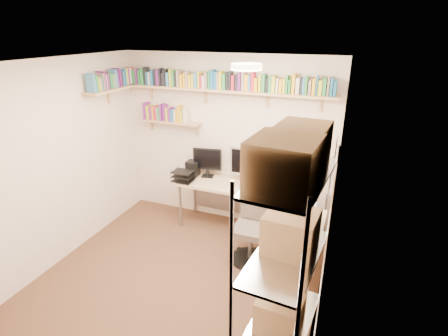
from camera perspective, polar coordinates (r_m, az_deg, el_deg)
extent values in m
plane|color=#4C3720|center=(4.52, -6.78, -16.63)|extent=(3.20, 3.20, 0.00)
cube|color=beige|center=(5.15, 0.32, 4.31)|extent=(3.20, 0.04, 2.50)
cube|color=beige|center=(4.81, -24.62, 0.96)|extent=(0.04, 3.00, 2.50)
cube|color=beige|center=(3.46, 16.56, -5.76)|extent=(0.04, 3.00, 2.50)
cube|color=beige|center=(2.82, -22.50, -13.38)|extent=(3.20, 0.04, 2.50)
cube|color=white|center=(3.56, -8.62, 16.76)|extent=(3.20, 3.00, 0.04)
cube|color=silver|center=(3.85, 17.69, 1.83)|extent=(0.01, 0.30, 0.42)
cube|color=white|center=(3.50, 17.07, -1.01)|extent=(0.01, 0.28, 0.38)
cylinder|color=#FFEAC6|center=(3.47, 3.68, 16.16)|extent=(0.30, 0.30, 0.06)
cube|color=tan|center=(4.86, -0.19, 12.58)|extent=(3.05, 0.25, 0.03)
cube|color=tan|center=(5.22, -17.61, 12.25)|extent=(0.25, 1.00, 0.03)
cube|color=tan|center=(5.35, -8.68, 7.50)|extent=(0.95, 0.20, 0.02)
cube|color=tan|center=(5.47, -12.02, 12.42)|extent=(0.03, 0.20, 0.20)
cube|color=tan|center=(5.04, -3.17, 12.09)|extent=(0.03, 0.20, 0.20)
cube|color=tan|center=(4.75, 7.00, 11.36)|extent=(0.03, 0.20, 0.20)
cube|color=tan|center=(4.63, 15.54, 10.47)|extent=(0.03, 0.20, 0.20)
cube|color=gold|center=(5.54, -14.88, 14.16)|extent=(0.04, 0.14, 0.19)
cube|color=#2A803E|center=(5.51, -14.48, 14.21)|extent=(0.03, 0.14, 0.20)
cube|color=#2A803E|center=(5.48, -14.09, 14.27)|extent=(0.03, 0.14, 0.21)
cube|color=#681E71|center=(5.46, -13.77, 14.33)|extent=(0.03, 0.14, 0.22)
cube|color=#2A803E|center=(5.44, -13.38, 14.27)|extent=(0.03, 0.14, 0.21)
cube|color=#2A803E|center=(5.41, -12.96, 14.45)|extent=(0.04, 0.14, 0.24)
cube|color=black|center=(5.39, -12.54, 14.49)|extent=(0.04, 0.11, 0.25)
cube|color=#1A5B8B|center=(5.37, -12.14, 14.14)|extent=(0.02, 0.15, 0.18)
cube|color=beige|center=(5.35, -11.83, 14.15)|extent=(0.02, 0.14, 0.18)
cube|color=#1A5B8B|center=(5.32, -11.43, 14.30)|extent=(0.04, 0.12, 0.21)
cube|color=black|center=(5.30, -10.97, 14.35)|extent=(0.03, 0.12, 0.22)
cube|color=#681E71|center=(5.28, -10.56, 14.34)|extent=(0.04, 0.12, 0.22)
cube|color=black|center=(5.25, -10.19, 14.45)|extent=(0.03, 0.14, 0.24)
cube|color=black|center=(5.24, -9.79, 14.09)|extent=(0.03, 0.11, 0.18)
cube|color=black|center=(5.22, -9.46, 14.38)|extent=(0.03, 0.14, 0.23)
cube|color=teal|center=(5.20, -8.98, 14.16)|extent=(0.04, 0.13, 0.19)
cube|color=gold|center=(5.17, -8.50, 14.39)|extent=(0.04, 0.11, 0.23)
cube|color=#2A803E|center=(5.15, -8.03, 14.31)|extent=(0.03, 0.14, 0.22)
cube|color=black|center=(5.13, -7.65, 14.12)|extent=(0.03, 0.13, 0.19)
cube|color=gray|center=(5.11, -7.24, 14.33)|extent=(0.03, 0.15, 0.23)
cube|color=gold|center=(5.09, -6.72, 14.01)|extent=(0.04, 0.14, 0.17)
cube|color=gold|center=(5.07, -6.27, 14.11)|extent=(0.02, 0.13, 0.19)
cube|color=gray|center=(5.05, -5.89, 14.25)|extent=(0.04, 0.12, 0.22)
cube|color=gold|center=(5.03, -5.41, 13.99)|extent=(0.04, 0.12, 0.17)
cube|color=gold|center=(5.01, -4.89, 14.05)|extent=(0.03, 0.13, 0.19)
cube|color=teal|center=(4.99, -4.40, 14.08)|extent=(0.04, 0.14, 0.20)
cube|color=gold|center=(4.97, -3.95, 14.21)|extent=(0.02, 0.13, 0.22)
cube|color=red|center=(4.96, -3.62, 13.91)|extent=(0.02, 0.12, 0.17)
cube|color=beige|center=(4.95, -3.20, 13.90)|extent=(0.03, 0.13, 0.17)
cube|color=gray|center=(4.93, -2.73, 14.15)|extent=(0.03, 0.14, 0.22)
cube|color=#2A803E|center=(4.91, -2.26, 14.23)|extent=(0.02, 0.13, 0.23)
cube|color=#1A5B8B|center=(4.89, -1.77, 14.29)|extent=(0.04, 0.14, 0.25)
cube|color=#1A5B8B|center=(4.87, -1.24, 14.14)|extent=(0.04, 0.12, 0.23)
cube|color=gray|center=(4.86, -0.82, 14.09)|extent=(0.02, 0.14, 0.22)
cube|color=gold|center=(4.85, -0.43, 14.14)|extent=(0.04, 0.12, 0.23)
cube|color=#2A803E|center=(4.83, 0.17, 13.95)|extent=(0.04, 0.12, 0.21)
cube|color=black|center=(4.81, 0.72, 14.09)|extent=(0.03, 0.13, 0.24)
cube|color=black|center=(4.80, 1.12, 14.08)|extent=(0.03, 0.12, 0.24)
cube|color=red|center=(4.79, 1.65, 13.79)|extent=(0.03, 0.14, 0.19)
cube|color=black|center=(4.77, 2.21, 13.81)|extent=(0.04, 0.13, 0.20)
cube|color=#681E71|center=(4.75, 2.71, 13.92)|extent=(0.03, 0.15, 0.23)
cube|color=gray|center=(4.74, 3.29, 14.01)|extent=(0.04, 0.14, 0.25)
cube|color=gold|center=(4.73, 3.83, 13.73)|extent=(0.04, 0.13, 0.21)
cube|color=teal|center=(4.72, 4.31, 13.65)|extent=(0.03, 0.13, 0.20)
cube|color=red|center=(4.70, 4.80, 13.86)|extent=(0.04, 0.11, 0.24)
cube|color=gold|center=(4.69, 5.34, 13.41)|extent=(0.04, 0.12, 0.17)
cube|color=gold|center=(4.68, 5.98, 13.58)|extent=(0.03, 0.12, 0.21)
cube|color=#2A803E|center=(4.66, 6.59, 13.64)|extent=(0.04, 0.13, 0.22)
cube|color=black|center=(4.65, 7.19, 13.33)|extent=(0.03, 0.15, 0.18)
cube|color=#2A803E|center=(4.64, 7.68, 13.44)|extent=(0.04, 0.15, 0.21)
cube|color=gold|center=(4.63, 8.22, 13.41)|extent=(0.04, 0.14, 0.21)
cube|color=beige|center=(4.62, 8.80, 13.22)|extent=(0.03, 0.14, 0.19)
cube|color=gold|center=(4.62, 9.32, 13.11)|extent=(0.04, 0.14, 0.18)
cube|color=gold|center=(4.61, 9.87, 13.11)|extent=(0.03, 0.13, 0.18)
cube|color=#2A803E|center=(4.60, 10.33, 13.27)|extent=(0.02, 0.14, 0.22)
cube|color=#2A803E|center=(4.59, 10.73, 12.98)|extent=(0.03, 0.12, 0.17)
cube|color=gold|center=(4.58, 11.36, 13.34)|extent=(0.04, 0.14, 0.24)
cube|color=beige|center=(4.58, 12.01, 12.98)|extent=(0.04, 0.13, 0.20)
cube|color=black|center=(4.57, 12.53, 12.96)|extent=(0.03, 0.14, 0.20)
cube|color=teal|center=(4.56, 12.93, 12.96)|extent=(0.03, 0.12, 0.21)
cube|color=#2A803E|center=(4.56, 13.35, 12.98)|extent=(0.03, 0.15, 0.22)
cube|color=gray|center=(4.56, 13.89, 12.68)|extent=(0.03, 0.13, 0.18)
cube|color=gold|center=(4.55, 14.51, 12.76)|extent=(0.04, 0.14, 0.20)
cube|color=#1A5B8B|center=(4.54, 14.97, 12.90)|extent=(0.02, 0.11, 0.23)
cube|color=gold|center=(4.54, 15.48, 12.52)|extent=(0.04, 0.13, 0.18)
cube|color=#2A803E|center=(4.53, 16.14, 12.65)|extent=(0.04, 0.13, 0.21)
cube|color=gray|center=(4.53, 16.72, 12.68)|extent=(0.02, 0.11, 0.23)
cube|color=#1A5B8B|center=(4.53, 17.19, 12.55)|extent=(0.03, 0.13, 0.22)
cube|color=#1A5B8B|center=(4.53, 17.70, 12.31)|extent=(0.03, 0.15, 0.19)
cube|color=teal|center=(4.88, -20.94, 12.85)|extent=(0.13, 0.04, 0.24)
cube|color=#2A803E|center=(4.92, -20.49, 12.76)|extent=(0.12, 0.04, 0.21)
cube|color=gold|center=(4.96, -20.12, 12.69)|extent=(0.12, 0.04, 0.18)
cube|color=teal|center=(4.99, -19.81, 12.80)|extent=(0.12, 0.02, 0.18)
cube|color=gray|center=(5.01, -19.59, 13.13)|extent=(0.14, 0.02, 0.22)
cube|color=#681E71|center=(5.03, -19.40, 13.30)|extent=(0.14, 0.02, 0.24)
cube|color=gray|center=(5.07, -19.07, 13.11)|extent=(0.11, 0.03, 0.20)
cube|color=#681E71|center=(5.10, -18.79, 13.28)|extent=(0.11, 0.02, 0.21)
cube|color=#2A803E|center=(5.12, -18.55, 13.37)|extent=(0.14, 0.03, 0.22)
cube|color=#2A803E|center=(5.16, -18.22, 13.30)|extent=(0.14, 0.04, 0.19)
cube|color=gray|center=(5.19, -17.89, 13.40)|extent=(0.11, 0.04, 0.19)
cube|color=teal|center=(5.23, -17.62, 13.78)|extent=(0.12, 0.04, 0.24)
cube|color=#681E71|center=(5.26, -17.29, 13.64)|extent=(0.11, 0.03, 0.20)
cube|color=#681E71|center=(5.30, -17.02, 13.97)|extent=(0.12, 0.03, 0.25)
cube|color=black|center=(5.32, -16.76, 13.79)|extent=(0.12, 0.02, 0.21)
cube|color=teal|center=(5.35, -16.55, 13.86)|extent=(0.12, 0.02, 0.21)
cube|color=#1A5B8B|center=(5.38, -16.33, 14.04)|extent=(0.13, 0.04, 0.23)
cube|color=gold|center=(5.42, -16.02, 14.12)|extent=(0.12, 0.04, 0.23)
cube|color=#681E71|center=(5.45, -15.73, 14.15)|extent=(0.11, 0.03, 0.22)
cube|color=beige|center=(5.49, -15.47, 14.28)|extent=(0.13, 0.04, 0.23)
cube|color=red|center=(5.52, -15.19, 14.37)|extent=(0.13, 0.04, 0.24)
cube|color=#681E71|center=(5.53, -12.51, 9.15)|extent=(0.04, 0.15, 0.25)
cube|color=gold|center=(5.50, -12.07, 8.93)|extent=(0.04, 0.14, 0.21)
cube|color=#681E71|center=(5.48, -11.64, 8.85)|extent=(0.04, 0.12, 0.20)
cube|color=gold|center=(5.46, -11.28, 8.87)|extent=(0.02, 0.13, 0.21)
cube|color=red|center=(5.44, -10.95, 8.87)|extent=(0.03, 0.13, 0.21)
cube|color=gray|center=(5.42, -10.65, 8.78)|extent=(0.03, 0.12, 0.19)
cube|color=#2A803E|center=(5.40, -10.33, 8.83)|extent=(0.04, 0.13, 0.21)
cube|color=#681E71|center=(5.38, -10.00, 9.00)|extent=(0.03, 0.14, 0.25)
cube|color=#681E71|center=(5.36, -9.54, 8.93)|extent=(0.04, 0.11, 0.24)
cube|color=gold|center=(5.34, -9.08, 8.68)|extent=(0.03, 0.13, 0.20)
cube|color=#681E71|center=(5.32, -8.66, 8.68)|extent=(0.04, 0.14, 0.20)
cube|color=#1A5B8B|center=(5.30, -8.24, 8.51)|extent=(0.04, 0.13, 0.18)
cube|color=beige|center=(5.28, -7.86, 8.50)|extent=(0.03, 0.11, 0.18)
cube|color=gold|center=(5.26, -7.52, 8.52)|extent=(0.02, 0.12, 0.19)
cube|color=gold|center=(5.24, -7.18, 8.80)|extent=(0.03, 0.13, 0.25)
cube|color=gold|center=(5.22, -6.74, 8.44)|extent=(0.03, 0.14, 0.18)
cube|color=beige|center=(5.20, -6.27, 8.59)|extent=(0.04, 0.12, 0.22)
cube|color=#CEB486|center=(4.99, 2.93, -3.07)|extent=(1.85, 0.58, 0.04)
cube|color=#CEB486|center=(4.00, 11.40, -10.35)|extent=(0.58, 1.26, 0.04)
cylinder|color=gray|center=(5.27, -7.12, -6.20)|extent=(0.04, 0.04, 0.68)
cylinder|color=gray|center=(5.65, -4.83, -4.06)|extent=(0.04, 0.04, 0.68)
cylinder|color=gray|center=(5.18, 16.17, -7.47)|extent=(0.04, 0.04, 0.68)
cylinder|color=gray|center=(3.78, 5.45, -18.84)|extent=(0.04, 0.04, 0.68)
cylinder|color=gray|center=(3.72, 13.14, -20.23)|extent=(0.04, 0.04, 0.68)
cube|color=gray|center=(5.35, 3.72, -5.03)|extent=(1.75, 0.02, 0.53)
cube|color=silver|center=(4.95, 3.96, 0.96)|extent=(0.53, 0.03, 0.41)
cube|color=black|center=(4.93, 3.90, 0.88)|extent=(0.48, 0.00, 0.35)
cube|color=black|center=(5.17, -2.74, 1.45)|extent=(0.43, 0.03, 0.33)
cube|color=black|center=(3.87, 13.87, -6.26)|extent=(0.03, 0.56, 0.37)
cube|color=white|center=(3.87, 13.59, -6.22)|extent=(0.00, 0.51, 0.32)
cube|color=white|center=(4.82, 2.83, -3.69)|extent=(0.41, 0.13, 0.01)
cube|color=white|center=(4.04, 9.50, -9.35)|extent=(0.13, 0.39, 0.01)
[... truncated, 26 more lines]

